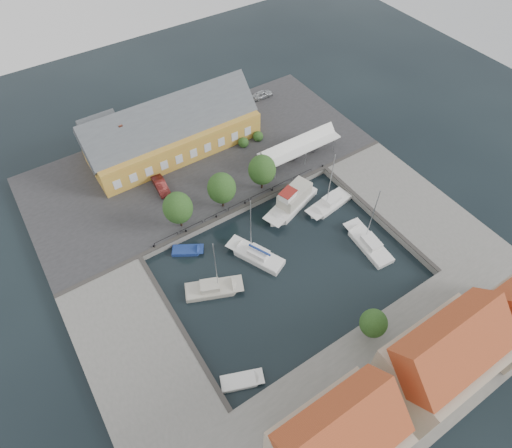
{
  "coord_description": "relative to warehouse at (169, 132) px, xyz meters",
  "views": [
    {
      "loc": [
        -21.51,
        -26.94,
        48.91
      ],
      "look_at": [
        0.0,
        6.0,
        1.5
      ],
      "focal_mm": 30.0,
      "sensor_mm": 36.0,
      "label": 1
    }
  ],
  "objects": [
    {
      "name": "north_quay",
      "position": [
        2.6,
        -5.36,
        -3.93
      ],
      "size": [
        56.0,
        26.0,
        1.0
      ],
      "primitive_type": "cube",
      "color": "#2D2D30",
      "rests_on": "ground"
    },
    {
      "name": "warehouse",
      "position": [
        0.0,
        0.0,
        0.0
      ],
      "size": [
        28.56,
        14.0,
        9.55
      ],
      "color": "gold",
      "rests_on": "north_quay"
    },
    {
      "name": "quay_trees",
      "position": [
        0.6,
        -16.36,
        0.45
      ],
      "size": [
        18.2,
        4.2,
        6.3
      ],
      "color": "black",
      "rests_on": "north_quay"
    },
    {
      "name": "townhouses",
      "position": [
        4.52,
        -51.6,
        1.4
      ],
      "size": [
        36.3,
        8.5,
        12.0
      ],
      "color": "#BCAC91",
      "rests_on": "south_bank"
    },
    {
      "name": "launch_nw",
      "position": [
        -7.59,
        -20.21,
        -4.34
      ],
      "size": [
        4.68,
        3.78,
        0.88
      ],
      "color": "navy",
      "rests_on": "ground"
    },
    {
      "name": "car_red",
      "position": [
        -5.66,
        -7.98,
        -2.66
      ],
      "size": [
        1.96,
        4.78,
        1.54
      ],
      "primitive_type": "imported",
      "rotation": [
        0.0,
        0.0,
        -0.07
      ],
      "color": "#541513",
      "rests_on": "north_quay"
    },
    {
      "name": "east_boat_c",
      "position": [
        14.51,
        -33.42,
        -4.17
      ],
      "size": [
        3.48,
        8.9,
        11.08
      ],
      "color": "white",
      "rests_on": "ground"
    },
    {
      "name": "west_boat_b",
      "position": [
        -7.71,
        -27.73,
        -4.17
      ],
      "size": [
        7.99,
        5.35,
        10.56
      ],
      "color": "#B9B5A6",
      "rests_on": "ground"
    },
    {
      "name": "east_quay",
      "position": [
        24.6,
        -30.36,
        -3.93
      ],
      "size": [
        12.0,
        24.0,
        1.0
      ],
      "primitive_type": "cube",
      "color": "slate",
      "rests_on": "ground"
    },
    {
      "name": "quay_edge_fittings",
      "position": [
        2.62,
        -23.61,
        -3.37
      ],
      "size": [
        56.0,
        24.72,
        0.4
      ],
      "color": "#383533",
      "rests_on": "north_quay"
    },
    {
      "name": "car_silver",
      "position": [
        21.16,
        3.96,
        -2.69
      ],
      "size": [
        4.35,
        1.84,
        1.47
      ],
      "primitive_type": "imported",
      "rotation": [
        0.0,
        0.0,
        1.55
      ],
      "color": "#AAAEB2",
      "rests_on": "north_quay"
    },
    {
      "name": "center_sailboat",
      "position": [
        -0.01,
        -26.46,
        -4.06
      ],
      "size": [
        5.8,
        8.67,
        11.77
      ],
      "color": "white",
      "rests_on": "ground"
    },
    {
      "name": "tent_canopy",
      "position": [
        16.6,
        -13.86,
        -0.74
      ],
      "size": [
        14.0,
        4.0,
        2.83
      ],
      "color": "white",
      "rests_on": "north_quay"
    },
    {
      "name": "south_bank",
      "position": [
        2.6,
        -49.36,
        -3.93
      ],
      "size": [
        56.0,
        14.0,
        1.0
      ],
      "primitive_type": "cube",
      "color": "slate",
      "rests_on": "ground"
    },
    {
      "name": "launch_sw",
      "position": [
        -10.89,
        -39.94,
        -4.34
      ],
      "size": [
        5.24,
        3.53,
        0.98
      ],
      "color": "white",
      "rests_on": "ground"
    },
    {
      "name": "trawler",
      "position": [
        9.87,
        -21.3,
        -3.41
      ],
      "size": [
        10.62,
        6.1,
        5.0
      ],
      "color": "white",
      "rests_on": "ground"
    },
    {
      "name": "west_quay",
      "position": [
        -19.4,
        -30.36,
        -3.93
      ],
      "size": [
        12.0,
        24.0,
        1.0
      ],
      "primitive_type": "cube",
      "color": "slate",
      "rests_on": "ground"
    },
    {
      "name": "east_boat_a",
      "position": [
        14.76,
        -24.36,
        -4.17
      ],
      "size": [
        8.22,
        3.7,
        11.32
      ],
      "color": "white",
      "rests_on": "ground"
    },
    {
      "name": "ground",
      "position": [
        2.6,
        -28.36,
        -4.43
      ],
      "size": [
        140.0,
        140.0,
        0.0
      ],
      "primitive_type": "plane",
      "color": "black",
      "rests_on": "ground"
    }
  ]
}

